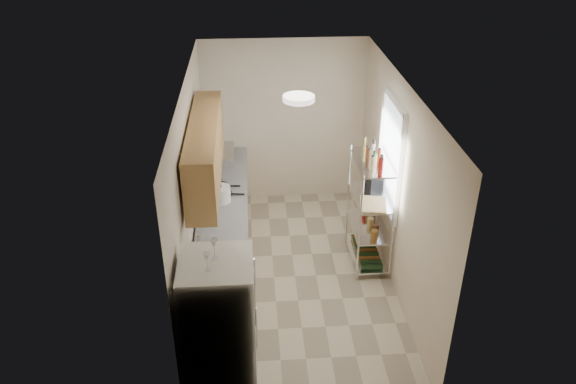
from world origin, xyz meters
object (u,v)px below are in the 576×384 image
refrigerator (221,331)px  cutting_board (373,205)px  rice_cooker (221,194)px  espresso_machine (374,174)px  frying_pan_large (222,193)px

refrigerator → cutting_board: bearing=45.7°
rice_cooker → cutting_board: 1.97m
cutting_board → rice_cooker: bearing=166.7°
refrigerator → espresso_machine: refrigerator is taller
cutting_board → espresso_machine: size_ratio=1.34×
refrigerator → frying_pan_large: refrigerator is taller
rice_cooker → cutting_board: rice_cooker is taller
refrigerator → rice_cooker: (-0.06, 2.35, 0.19)m
refrigerator → rice_cooker: size_ratio=6.31×
espresso_machine → rice_cooker: bearing=171.5°
cutting_board → espresso_machine: (0.12, 0.56, 0.14)m
refrigerator → cutting_board: (1.85, 1.90, 0.22)m
refrigerator → cutting_board: refrigerator is taller
frying_pan_large → espresso_machine: (2.03, -0.05, 0.24)m
rice_cooker → cutting_board: (1.92, -0.45, 0.02)m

